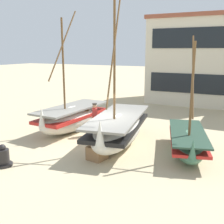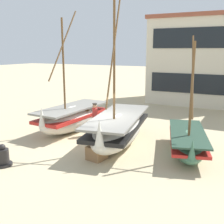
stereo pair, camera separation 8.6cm
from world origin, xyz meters
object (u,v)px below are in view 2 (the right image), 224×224
fisherman_by_hull (95,120)px  cargo_crate (97,153)px  fishing_boat_near_left (72,117)px  capstan_winch (3,157)px  fishing_boat_far_right (187,141)px  harbor_building_main (197,60)px  fishing_boat_centre_large (118,129)px

fisherman_by_hull → cargo_crate: bearing=-58.3°
fishing_boat_near_left → cargo_crate: fishing_boat_near_left is taller
cargo_crate → capstan_winch: bearing=-142.9°
capstan_winch → fishing_boat_far_right: bearing=36.6°
harbor_building_main → capstan_winch: bearing=-103.0°
harbor_building_main → cargo_crate: bearing=-94.1°
fishing_boat_near_left → capstan_winch: 5.16m
fisherman_by_hull → harbor_building_main: 12.65m
fisherman_by_hull → cargo_crate: fisherman_by_hull is taller
capstan_winch → cargo_crate: capstan_winch is taller
cargo_crate → harbor_building_main: 15.18m
harbor_building_main → fishing_boat_centre_large: bearing=-94.7°
fishing_boat_far_right → harbor_building_main: bearing=99.3°
fishing_boat_far_right → fishing_boat_centre_large: bearing=-174.9°
fishing_boat_centre_large → harbor_building_main: bearing=85.3°
fishing_boat_far_right → fisherman_by_hull: 4.83m
fishing_boat_far_right → cargo_crate: size_ratio=7.31×
fishing_boat_near_left → harbor_building_main: (4.31, 11.83, 2.77)m
capstan_winch → harbor_building_main: harbor_building_main is taller
fisherman_by_hull → cargo_crate: 3.27m
fisherman_by_hull → capstan_winch: 5.07m
capstan_winch → cargo_crate: size_ratio=1.29×
fishing_boat_far_right → capstan_winch: bearing=-143.4°
fishing_boat_centre_large → fishing_boat_far_right: 3.13m
fishing_boat_near_left → capstan_winch: size_ratio=7.29×
fishing_boat_centre_large → capstan_winch: size_ratio=8.20×
fishing_boat_far_right → capstan_winch: 7.43m
fishing_boat_centre_large → harbor_building_main: fishing_boat_centre_large is taller
fishing_boat_near_left → fishing_boat_centre_large: (3.25, -0.98, 0.04)m
fishing_boat_near_left → cargo_crate: (3.25, -2.96, -0.46)m
fishing_boat_near_left → fishing_boat_centre_large: 3.39m
fishing_boat_near_left → fishing_boat_far_right: fishing_boat_near_left is taller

